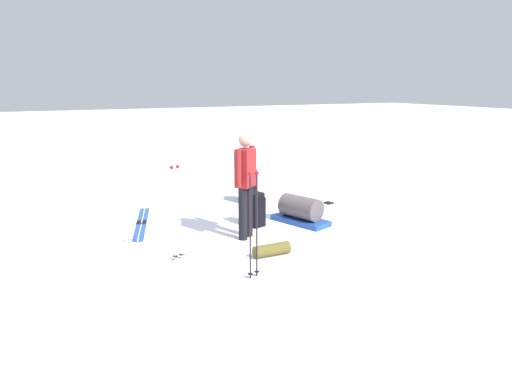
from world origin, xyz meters
name	(u,v)px	position (x,y,z in m)	size (l,w,h in m)	color
ground_plane	(256,233)	(0.00, 0.00, 0.00)	(80.00, 80.00, 0.00)	white
skier_standing	(246,180)	(0.26, 0.15, 0.95)	(0.47, 0.39, 1.70)	black
ski_pair_near	(142,223)	(1.59, -1.37, 0.01)	(0.74, 1.96, 0.05)	#28509D
ski_pair_far	(329,204)	(-2.18, -0.98, 0.01)	(1.74, 0.42, 0.05)	silver
backpack_large_dark	(251,187)	(-0.81, -1.84, 0.34)	(0.39, 0.42, 0.69)	black
backpack_bright	(254,209)	(-0.15, -0.37, 0.29)	(0.32, 0.38, 0.60)	black
ski_poles_planted_near	(254,220)	(0.85, 1.63, 0.77)	(0.18, 0.10, 1.39)	black
ski_poles_planted_far	(176,208)	(1.53, 0.59, 0.75)	(0.16, 0.10, 1.36)	#B6BDBB
gear_sled	(301,211)	(-0.96, -0.14, 0.22)	(0.77, 1.14, 0.49)	#1E4395
sleeping_mat_rolled	(272,250)	(0.28, 1.06, 0.09)	(0.18, 0.18, 0.55)	brown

